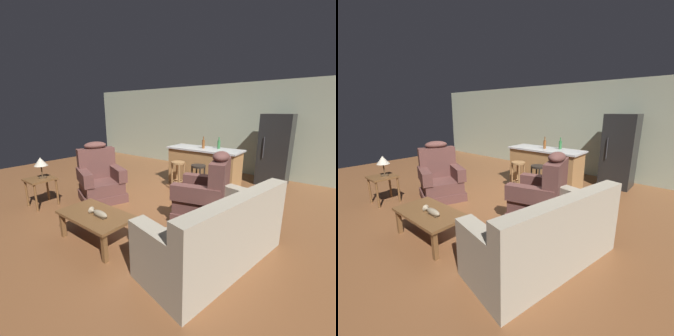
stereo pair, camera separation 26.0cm
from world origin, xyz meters
TOP-DOWN VIEW (x-y plane):
  - ground_plane at (0.00, 0.00)m, footprint 12.00×12.00m
  - back_wall at (0.00, 3.12)m, footprint 12.00×0.05m
  - coffee_table at (-0.03, -1.77)m, footprint 1.10×0.60m
  - fish_figurine at (0.07, -1.79)m, footprint 0.34×0.10m
  - couch at (1.56, -1.16)m, footprint 1.22×2.03m
  - recliner_near_lamp at (-1.33, -0.72)m, footprint 1.09×1.09m
  - recliner_near_island at (0.88, -0.21)m, footprint 1.03×1.03m
  - end_table at (-1.95, -1.65)m, footprint 0.48×0.48m
  - table_lamp at (-1.91, -1.62)m, footprint 0.24×0.24m
  - kitchen_island at (0.00, 1.35)m, footprint 1.80×0.70m
  - bar_stool_left at (-0.34, 0.72)m, footprint 0.32×0.32m
  - bar_stool_right at (0.20, 0.72)m, footprint 0.32×0.32m
  - refrigerator at (1.33, 2.55)m, footprint 0.70×0.69m
  - bottle_tall_green at (-0.02, 1.33)m, footprint 0.07×0.07m
  - bottle_short_amber at (0.29, 1.51)m, footprint 0.07×0.07m

SIDE VIEW (x-z plane):
  - ground_plane at x=0.00m, z-range 0.00..0.00m
  - couch at x=1.56m, z-range -0.13..0.81m
  - coffee_table at x=-0.03m, z-range 0.15..0.57m
  - recliner_near_lamp at x=-1.33m, z-range -0.18..1.02m
  - recliner_near_island at x=0.88m, z-range -0.18..1.02m
  - end_table at x=-1.95m, z-range 0.18..0.74m
  - fish_figurine at x=0.07m, z-range 0.41..0.51m
  - bar_stool_left at x=-0.34m, z-range 0.13..0.81m
  - bar_stool_right at x=0.20m, z-range 0.13..0.81m
  - kitchen_island at x=0.00m, z-range 0.00..0.95m
  - table_lamp at x=-1.91m, z-range 0.66..1.07m
  - refrigerator at x=1.33m, z-range 0.00..1.76m
  - bottle_short_amber at x=0.29m, z-range 0.92..1.19m
  - bottle_tall_green at x=-0.02m, z-range 0.92..1.20m
  - back_wall at x=0.00m, z-range 0.00..2.60m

